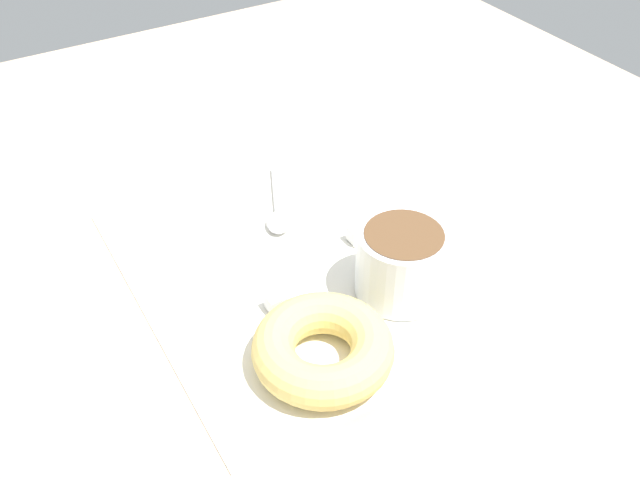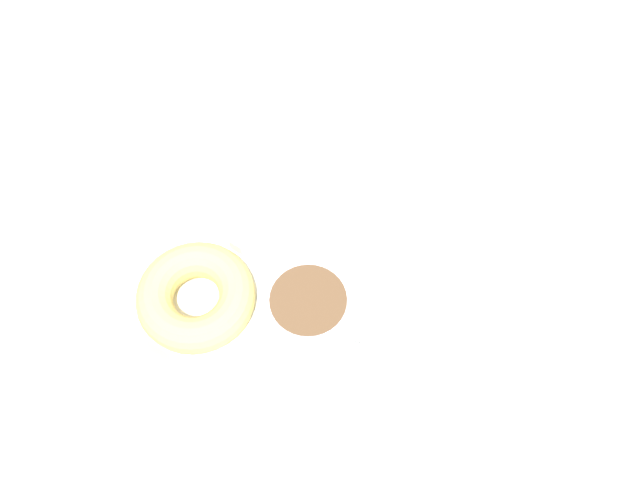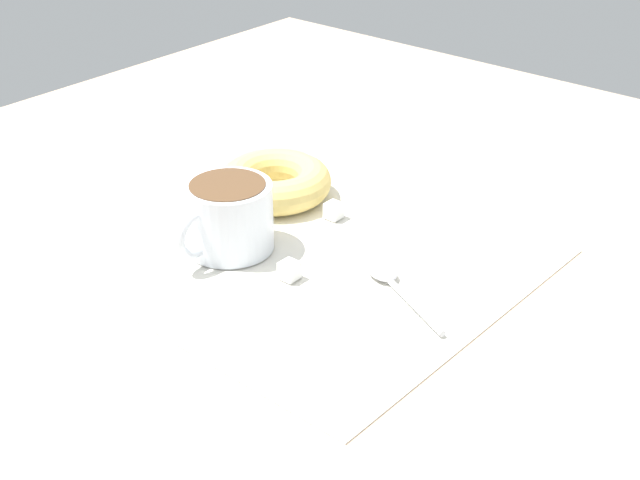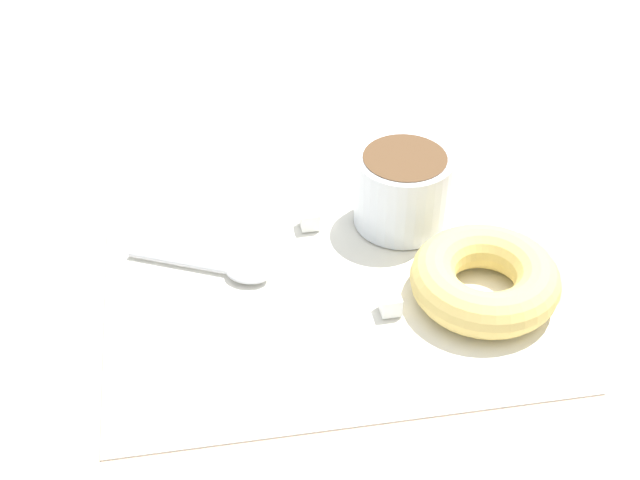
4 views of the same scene
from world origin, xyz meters
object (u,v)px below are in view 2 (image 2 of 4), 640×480
(coffee_cup, at_px, (310,314))
(sugar_cube, at_px, (357,265))
(spoon, at_px, (353,193))
(donut, at_px, (196,297))
(sugar_cube_extra, at_px, (240,243))

(coffee_cup, bearing_deg, sugar_cube, -2.82)
(coffee_cup, height_order, spoon, coffee_cup)
(donut, xyz_separation_m, spoon, (0.20, -0.06, -0.01))
(sugar_cube, xyz_separation_m, sugar_cube_extra, (-0.04, 0.12, -0.00))
(coffee_cup, bearing_deg, spoon, 16.49)
(sugar_cube_extra, bearing_deg, spoon, -28.99)
(spoon, bearing_deg, coffee_cup, -163.51)
(sugar_cube, bearing_deg, sugar_cube_extra, 110.54)
(spoon, bearing_deg, sugar_cube_extra, 151.01)
(donut, height_order, sugar_cube_extra, donut)
(spoon, height_order, sugar_cube_extra, sugar_cube_extra)
(sugar_cube, distance_m, sugar_cube_extra, 0.12)
(donut, bearing_deg, spoon, -17.75)
(coffee_cup, xyz_separation_m, spoon, (0.16, 0.05, -0.03))
(coffee_cup, distance_m, spoon, 0.17)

